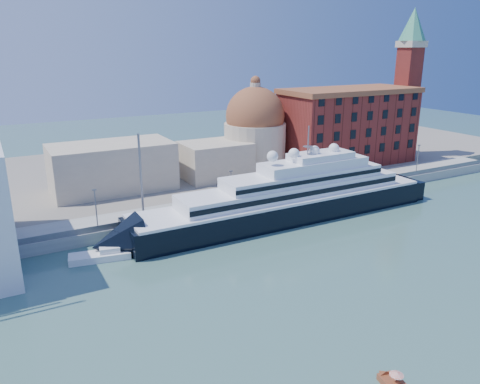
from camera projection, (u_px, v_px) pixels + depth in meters
ground at (313, 269)px, 81.71m from camera, size 400.00×400.00×0.00m
quay at (225, 207)px, 109.85m from camera, size 180.00×10.00×2.50m
land at (165, 169)px, 144.31m from camera, size 260.00×72.00×2.00m
quay_fence at (234, 205)px, 105.53m from camera, size 180.00×0.10×1.20m
superyacht at (277, 203)px, 103.08m from camera, size 81.21×11.26×24.27m
service_barge at (101, 256)px, 85.33m from camera, size 11.35×5.50×2.45m
warehouse at (348, 126)px, 144.97m from camera, size 43.00×19.00×23.25m
campanile at (408, 74)px, 151.48m from camera, size 8.40×8.40×47.00m
church at (207, 146)px, 129.79m from camera, size 66.00×18.00×25.50m
lamp_posts at (176, 180)px, 100.06m from camera, size 120.80×2.40×18.00m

